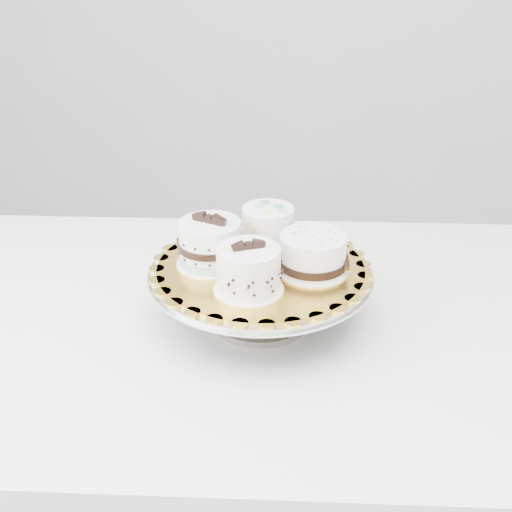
% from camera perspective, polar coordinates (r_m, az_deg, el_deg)
% --- Properties ---
extents(table, '(1.36, 1.00, 0.75)m').
position_cam_1_polar(table, '(1.21, -0.66, -8.14)').
color(table, white).
rests_on(table, floor).
extents(cake_stand, '(0.39, 0.39, 0.11)m').
position_cam_1_polar(cake_stand, '(1.12, 0.41, -2.60)').
color(cake_stand, gray).
rests_on(cake_stand, table).
extents(cake_board, '(0.45, 0.45, 0.01)m').
position_cam_1_polar(cake_board, '(1.11, 0.41, -1.00)').
color(cake_board, gold).
rests_on(cake_board, cake_stand).
extents(cake_swirl, '(0.14, 0.14, 0.09)m').
position_cam_1_polar(cake_swirl, '(1.02, -0.67, -1.30)').
color(cake_swirl, white).
rests_on(cake_swirl, cake_board).
extents(cake_banded, '(0.13, 0.13, 0.10)m').
position_cam_1_polar(cake_banded, '(1.10, -4.09, 1.00)').
color(cake_banded, white).
rests_on(cake_banded, cake_board).
extents(cake_dots, '(0.12, 0.12, 0.07)m').
position_cam_1_polar(cake_dots, '(1.17, 1.07, 2.75)').
color(cake_dots, white).
rests_on(cake_dots, cake_board).
extents(cake_ribbon, '(0.13, 0.13, 0.07)m').
position_cam_1_polar(cake_ribbon, '(1.08, 5.12, 0.17)').
color(cake_ribbon, white).
rests_on(cake_ribbon, cake_board).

